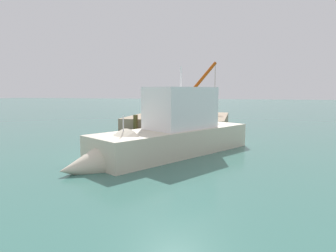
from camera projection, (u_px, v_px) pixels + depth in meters
ground at (171, 131)px, 27.73m from camera, size 200.00×200.00×0.00m
dock at (180, 121)px, 31.61m from camera, size 10.20×9.65×1.12m
crane_truck at (171, 103)px, 31.03m from camera, size 8.54×6.26×5.91m
dock_worker at (186, 109)px, 28.01m from camera, size 0.34×0.34×1.70m
salvaged_car at (171, 129)px, 24.70m from camera, size 4.14×3.18×3.29m
moored_yacht at (159, 145)px, 16.98m from camera, size 12.07×9.27×6.42m
piling_near at (136, 124)px, 26.91m from camera, size 0.41×0.41×1.56m
piling_mid at (166, 123)px, 26.39m from camera, size 0.35×0.35×1.68m
piling_far at (203, 120)px, 25.42m from camera, size 0.40×0.40×2.45m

